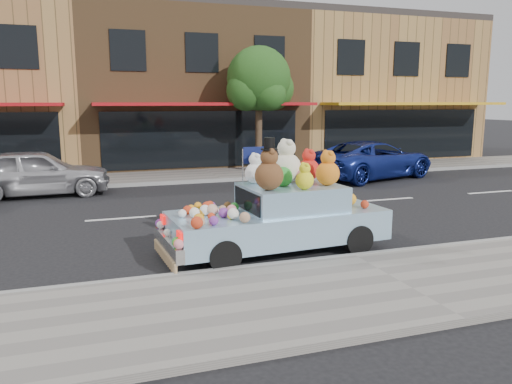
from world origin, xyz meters
name	(u,v)px	position (x,y,z in m)	size (l,w,h in m)	color
ground	(266,208)	(0.00, 0.00, 0.00)	(120.00, 120.00, 0.00)	black
near_sidewalk	(400,284)	(0.00, -6.50, 0.06)	(60.00, 3.00, 0.12)	gray
far_sidewalk	(212,175)	(0.00, 6.50, 0.06)	(60.00, 3.00, 0.12)	gray
near_kerb	(354,257)	(0.00, -5.00, 0.07)	(60.00, 0.12, 0.13)	gray
far_kerb	(222,180)	(0.00, 5.00, 0.07)	(60.00, 0.12, 0.13)	gray
storefront_mid	(185,88)	(0.00, 11.97, 3.64)	(10.00, 9.80, 7.30)	brown
storefront_right	(362,90)	(10.00, 11.97, 3.64)	(10.00, 9.80, 7.30)	#A17943
street_tree	(259,84)	(2.03, 6.55, 3.69)	(3.00, 2.70, 5.22)	#38281C
car_silver	(36,172)	(-6.34, 4.10, 0.77)	(1.81, 4.50, 1.53)	silver
car_blue	(373,160)	(5.91, 4.02, 0.74)	(2.45, 5.32, 1.48)	navy
art_car	(280,212)	(-1.13, -3.98, 0.81)	(4.59, 2.04, 2.34)	black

